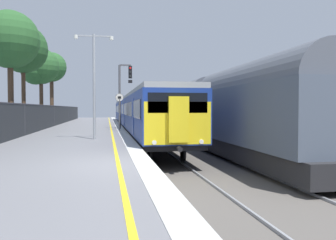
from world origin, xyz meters
TOP-DOWN VIEW (x-y plane):
  - ground at (2.64, 0.00)m, footprint 17.40×110.00m
  - commuter_train_at_platform at (2.10, 23.91)m, footprint 2.83×41.42m
  - freight_train_adjacent_track at (6.10, 25.48)m, footprint 2.60×53.19m
  - signal_gantry at (0.62, 18.19)m, footprint 1.10×0.24m
  - speed_limit_sign at (0.25, 15.84)m, footprint 0.59×0.08m
  - platform_lamp_mid at (-1.31, 8.54)m, footprint 2.00×0.20m
  - background_tree_left at (-6.87, 17.67)m, footprint 3.60×3.60m
  - background_tree_centre at (-6.91, 24.42)m, footprint 3.45×3.35m
  - background_tree_right at (-6.77, 30.71)m, footprint 3.28×3.28m
  - background_tree_back at (-6.54, 13.18)m, footprint 3.58×3.58m

SIDE VIEW (x-z plane):
  - ground at x=2.64m, z-range -1.21..0.00m
  - commuter_train_at_platform at x=2.10m, z-range -0.64..3.17m
  - freight_train_adjacent_track at x=6.10m, z-range -0.78..3.93m
  - speed_limit_sign at x=0.25m, z-range 0.37..3.09m
  - signal_gantry at x=0.62m, z-range 0.64..5.78m
  - platform_lamp_mid at x=-1.31m, z-range 0.50..5.95m
  - background_tree_centre at x=-6.91m, z-range 1.79..9.04m
  - background_tree_back at x=-6.54m, z-range 1.90..9.57m
  - background_tree_left at x=-6.87m, z-range 2.03..9.88m
  - background_tree_right at x=-6.77m, z-range 2.16..10.06m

